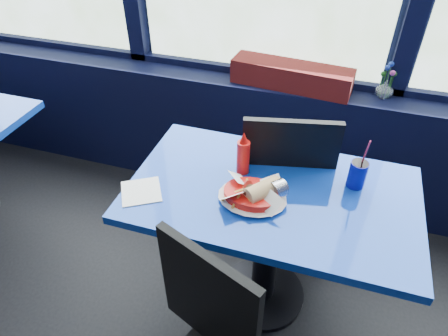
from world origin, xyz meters
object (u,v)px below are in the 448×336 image
chair_near_back (294,180)px  ketchup_bottle (243,155)px  near_table (269,221)px  flower_vase (385,87)px  planter_box (291,76)px  food_basket (254,194)px  soda_cup (358,174)px

chair_near_back → ketchup_bottle: size_ratio=4.72×
near_table → flower_vase: size_ratio=6.01×
chair_near_back → flower_vase: size_ratio=4.92×
planter_box → ketchup_bottle: ketchup_bottle is taller
near_table → flower_vase: bearing=64.3°
chair_near_back → planter_box: bearing=-87.4°
chair_near_back → flower_vase: flower_vase is taller
food_basket → flower_vase: bearing=38.6°
near_table → chair_near_back: 0.32m
planter_box → food_basket: planter_box is taller
planter_box → ketchup_bottle: bearing=-89.6°
planter_box → chair_near_back: bearing=-69.3°
chair_near_back → food_basket: size_ratio=3.15×
near_table → soda_cup: size_ratio=4.75×
near_table → food_basket: food_basket is taller
planter_box → food_basket: 0.93m
food_basket → ketchup_bottle: bearing=94.7°
food_basket → soda_cup: bearing=4.9°
chair_near_back → flower_vase: (0.36, 0.56, 0.30)m
near_table → soda_cup: bearing=23.2°
near_table → ketchup_bottle: bearing=151.3°
chair_near_back → ketchup_bottle: 0.42m
near_table → flower_vase: (0.42, 0.88, 0.29)m
chair_near_back → soda_cup: bearing=134.0°
flower_vase → planter_box: bearing=-176.4°
near_table → planter_box: (-0.08, 0.85, 0.30)m
flower_vase → food_basket: 1.08m
planter_box → near_table: bearing=-78.7°
near_table → food_basket: size_ratio=3.85×
near_table → ketchup_bottle: 0.32m
near_table → ketchup_bottle: (-0.15, 0.08, 0.27)m
flower_vase → food_basket: flower_vase is taller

